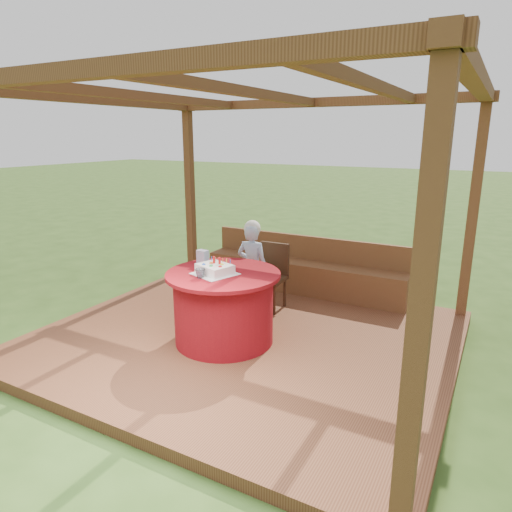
{
  "coord_description": "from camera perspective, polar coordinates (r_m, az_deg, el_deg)",
  "views": [
    {
      "loc": [
        2.43,
        -4.22,
        2.36
      ],
      "look_at": [
        0.0,
        0.25,
        1.0
      ],
      "focal_mm": 32.0,
      "sensor_mm": 36.0,
      "label": 1
    }
  ],
  "objects": [
    {
      "name": "drinking_glass",
      "position": [
        4.76,
        -6.99,
        -2.18
      ],
      "size": [
        0.12,
        0.12,
        0.1
      ],
      "primitive_type": "imported",
      "rotation": [
        0.0,
        0.0,
        0.17
      ],
      "color": "silver",
      "rests_on": "table"
    },
    {
      "name": "deck",
      "position": [
        5.39,
        -1.29,
        -10.31
      ],
      "size": [
        4.5,
        4.0,
        0.12
      ],
      "primitive_type": "cube",
      "color": "brown",
      "rests_on": "ground"
    },
    {
      "name": "ground",
      "position": [
        5.42,
        -1.29,
        -10.88
      ],
      "size": [
        60.0,
        60.0,
        0.0
      ],
      "primitive_type": "plane",
      "color": "#2C4B19",
      "rests_on": "ground"
    },
    {
      "name": "pergola",
      "position": [
        4.87,
        -1.46,
        15.5
      ],
      "size": [
        4.5,
        4.0,
        2.72
      ],
      "color": "brown",
      "rests_on": "deck"
    },
    {
      "name": "gift_bag",
      "position": [
        5.2,
        -6.67,
        -0.22
      ],
      "size": [
        0.14,
        0.1,
        0.18
      ],
      "primitive_type": "cube",
      "rotation": [
        0.0,
        0.0,
        -0.15
      ],
      "color": "#D489B9",
      "rests_on": "table"
    },
    {
      "name": "chair",
      "position": [
        6.03,
        1.89,
        -2.12
      ],
      "size": [
        0.41,
        0.41,
        0.86
      ],
      "color": "#392212",
      "rests_on": "deck"
    },
    {
      "name": "bench",
      "position": [
        6.72,
        6.0,
        -2.23
      ],
      "size": [
        3.0,
        0.42,
        0.8
      ],
      "color": "brown",
      "rests_on": "deck"
    },
    {
      "name": "table",
      "position": [
        5.06,
        -4.05,
        -6.34
      ],
      "size": [
        1.24,
        1.24,
        0.8
      ],
      "color": "maroon",
      "rests_on": "deck"
    },
    {
      "name": "birthday_cake",
      "position": [
        4.88,
        -5.16,
        -1.65
      ],
      "size": [
        0.51,
        0.51,
        0.18
      ],
      "color": "white",
      "rests_on": "table"
    },
    {
      "name": "elderly_woman",
      "position": [
        5.88,
        -0.46,
        -1.15
      ],
      "size": [
        0.43,
        0.3,
        1.2
      ],
      "color": "#8FAED4",
      "rests_on": "deck"
    }
  ]
}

